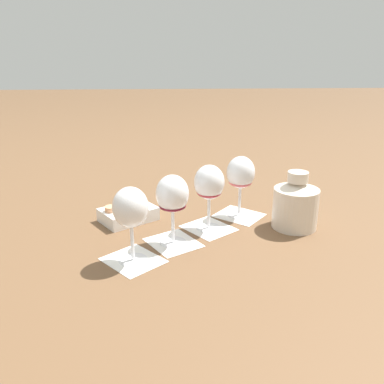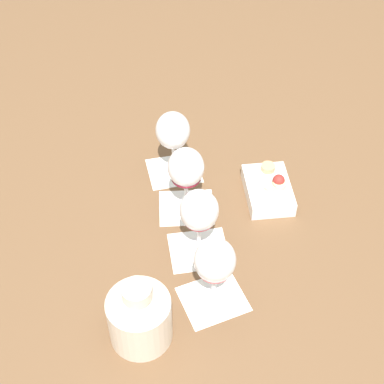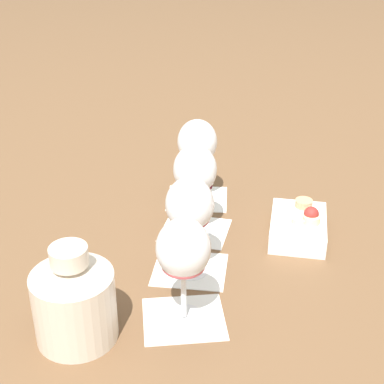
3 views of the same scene
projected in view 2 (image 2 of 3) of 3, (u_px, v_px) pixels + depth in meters
ground_plane at (193, 230)px, 1.26m from camera, size 8.00×8.00×0.00m
tasting_card_0 at (213, 299)px, 1.14m from camera, size 0.16×0.16×0.00m
tasting_card_1 at (199, 250)px, 1.23m from camera, size 0.16×0.16×0.00m
tasting_card_2 at (186, 207)px, 1.31m from camera, size 0.15×0.16×0.00m
tasting_card_3 at (174, 171)px, 1.39m from camera, size 0.16×0.16×0.00m
wine_glass_0 at (215, 263)px, 1.06m from camera, size 0.08×0.08×0.17m
wine_glass_1 at (199, 213)px, 1.14m from camera, size 0.08×0.08×0.17m
wine_glass_2 at (186, 170)px, 1.22m from camera, size 0.08×0.08×0.17m
wine_glass_3 at (173, 133)px, 1.30m from camera, size 0.08×0.08×0.17m
ceramic_vase at (139, 315)px, 1.04m from camera, size 0.12×0.12×0.15m
snack_dish at (269, 189)px, 1.32m from camera, size 0.17×0.16×0.06m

